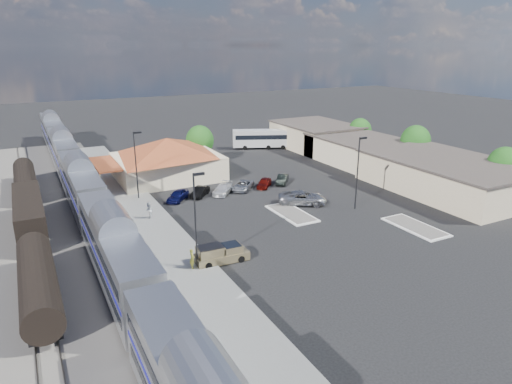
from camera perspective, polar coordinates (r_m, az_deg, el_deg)
name	(u,v)px	position (r m, az deg, el deg)	size (l,w,h in m)	color
ground	(271,225)	(51.59, 1.84, -4.19)	(280.00, 280.00, 0.00)	black
railbed	(64,234)	(53.34, -22.89, -4.84)	(16.00, 100.00, 0.12)	#4C4944
platform	(151,225)	(52.67, -12.93, -4.08)	(5.50, 92.00, 0.18)	gray
passenger_train	(81,188)	(59.34, -21.00, 0.51)	(3.00, 104.00, 5.55)	silver
freight_cars	(30,216)	(54.50, -26.44, -2.75)	(2.80, 46.00, 4.00)	black
station_depot	(167,158)	(70.23, -11.06, 4.17)	(18.35, 12.24, 6.20)	#C9B893
buildings_east	(377,154)	(77.91, 14.88, 4.59)	(14.40, 51.40, 4.80)	#C6B28C
traffic_island_south	(292,213)	(55.06, 4.47, -2.67)	(3.30, 7.50, 0.21)	silver
traffic_island_north	(415,227)	(53.92, 19.29, -4.12)	(3.30, 7.50, 0.21)	silver
lamp_plat_s	(196,213)	(40.33, -7.51, -2.65)	(1.08, 0.25, 9.00)	black
lamp_plat_n	(136,160)	(60.66, -14.73, 3.90)	(1.08, 0.25, 9.00)	black
lamp_lot	(358,167)	(56.54, 12.68, 3.06)	(1.08, 0.25, 9.00)	black
tree_east_a	(504,165)	(70.43, 28.61, 2.97)	(4.56, 4.56, 6.42)	#382314
tree_east_b	(415,142)	(80.07, 19.30, 5.96)	(4.94, 4.94, 6.96)	#382314
tree_east_c	(360,131)	(90.13, 12.85, 7.46)	(4.41, 4.41, 6.21)	#382314
tree_depot	(200,141)	(77.92, -7.04, 6.38)	(4.71, 4.71, 6.63)	#382314
pickup_truck	(222,254)	(43.02, -4.31, -7.72)	(5.09, 2.05, 1.74)	tan
suv	(302,198)	(58.31, 5.82, -0.74)	(2.84, 6.15, 1.71)	#989AA0
coach_bus	(262,138)	(89.78, 0.77, 6.79)	(11.47, 6.78, 3.66)	white
person_a	(192,259)	(41.75, -7.99, -8.24)	(0.68, 0.45, 1.87)	gold
person_b	(149,210)	(54.30, -13.27, -2.25)	(0.93, 0.72, 1.91)	white
parked_car_a	(178,195)	(60.29, -9.75, -0.43)	(1.68, 4.16, 1.42)	#0E1046
parked_car_b	(200,192)	(61.55, -7.00, 0.03)	(1.39, 3.99, 1.31)	black
parked_car_c	(223,189)	(62.40, -4.16, 0.38)	(1.85, 4.55, 1.32)	white
parked_car_d	(243,185)	(63.93, -1.63, 0.83)	(2.14, 4.64, 1.29)	#92959A
parked_car_e	(264,183)	(65.06, 1.02, 1.15)	(1.55, 3.84, 1.31)	#66100B
parked_car_f	(282,179)	(66.83, 3.31, 1.59)	(1.40, 4.02, 1.33)	black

